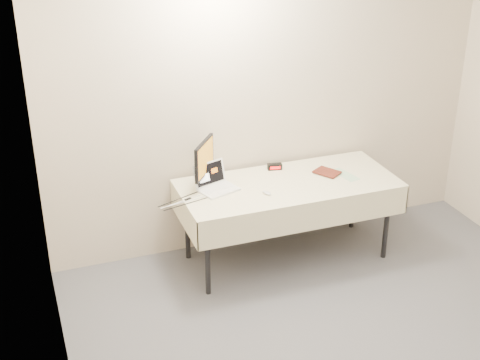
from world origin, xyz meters
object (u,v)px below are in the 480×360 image
object	(u,v)px
table	(288,189)
monitor	(204,160)
book	(323,165)
laptop	(215,183)

from	to	relation	value
table	monitor	bearing A→B (deg)	165.97
book	table	bearing A→B (deg)	150.55
laptop	monitor	distance (m)	0.21
monitor	book	size ratio (longest dim) A/B	1.90
table	book	xyz separation A→B (m)	(0.32, 0.01, 0.17)
laptop	book	world-z (taller)	book
laptop	book	bearing A→B (deg)	-24.17
table	book	size ratio (longest dim) A/B	8.69
book	monitor	bearing A→B (deg)	139.44
table	monitor	distance (m)	0.77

